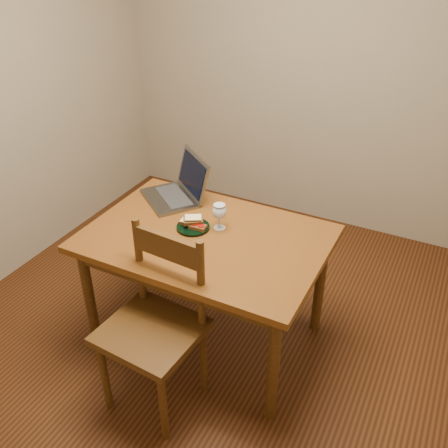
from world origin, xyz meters
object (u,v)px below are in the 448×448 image
at_px(plate, 193,227).
at_px(milk_glass, 219,216).
at_px(laptop, 180,187).
at_px(chair, 154,319).
at_px(table, 206,249).

height_order(plate, milk_glass, milk_glass).
bearing_deg(milk_glass, plate, -151.79).
bearing_deg(laptop, milk_glass, 8.31).
xyz_separation_m(milk_glass, laptop, (-0.38, 0.21, -0.01)).
distance_m(chair, milk_glass, 0.67).
height_order(table, milk_glass, milk_glass).
distance_m(plate, laptop, 0.38).
xyz_separation_m(table, chair, (-0.02, -0.51, -0.12)).
bearing_deg(chair, milk_glass, 89.36).
relative_size(table, chair, 2.62).
xyz_separation_m(chair, milk_glass, (0.05, 0.61, 0.28)).
height_order(plate, laptop, laptop).
xyz_separation_m(plate, milk_glass, (0.13, 0.07, 0.07)).
bearing_deg(chair, laptop, 116.01).
bearing_deg(table, plate, 161.82).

